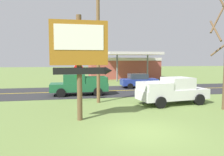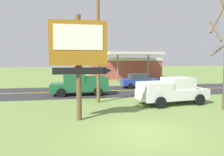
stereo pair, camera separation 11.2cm
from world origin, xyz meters
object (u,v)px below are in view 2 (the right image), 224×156
Objects in this scene: pickup_green_on_road at (79,85)px; car_blue_near_lane at (139,81)px; stop_sign at (79,76)px; utility_pole at (98,33)px; gas_station at (124,67)px; motel_sign at (80,52)px; pickup_white_parked_on_lawn at (173,91)px.

car_blue_near_lane is at bearing 29.37° from pickup_green_on_road.
stop_sign is 0.70× the size of car_blue_near_lane.
utility_pole reaches higher than stop_sign.
gas_station is at bearing 63.57° from pickup_green_on_road.
stop_sign is at bearing -135.18° from car_blue_near_lane.
motel_sign is at bearing -108.73° from gas_station.
motel_sign is at bearing -108.00° from utility_pole.
gas_station reaches higher than pickup_white_parked_on_lawn.
utility_pole is (1.46, -0.65, 3.27)m from stop_sign.
motel_sign is 8.96m from pickup_green_on_road.
car_blue_near_lane is (7.11, 4.00, -0.13)m from pickup_green_on_road.
motel_sign is 27.29m from gas_station.
utility_pole is at bearing -108.89° from gas_station.
pickup_white_parked_on_lawn is 9.35m from car_blue_near_lane.
utility_pole is 1.91× the size of pickup_green_on_road.
pickup_green_on_road is 8.16m from car_blue_near_lane.
pickup_white_parked_on_lawn is at bearing -38.35° from pickup_green_on_road.
gas_station is (8.67, 20.42, -0.08)m from stop_sign.
motel_sign reaches higher than stop_sign.
pickup_white_parked_on_lawn is (5.38, -1.54, -4.33)m from utility_pole.
utility_pole is 5.93m from pickup_green_on_road.
gas_station is (7.21, 21.07, -3.35)m from utility_pole.
motel_sign is 1.34× the size of car_blue_near_lane.
gas_station is at bearing 85.39° from pickup_white_parked_on_lawn.
car_blue_near_lane is (7.27, 12.53, -2.87)m from motel_sign.
pickup_white_parked_on_lawn is at bearing -92.16° from car_blue_near_lane.
motel_sign is at bearing -155.29° from pickup_white_parked_on_lawn.
utility_pole is 10.67m from car_blue_near_lane.
motel_sign is at bearing -91.09° from pickup_green_on_road.
gas_station reaches higher than stop_sign.
stop_sign is 22.18m from gas_station.
motel_sign is 1.04× the size of pickup_white_parked_on_lawn.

